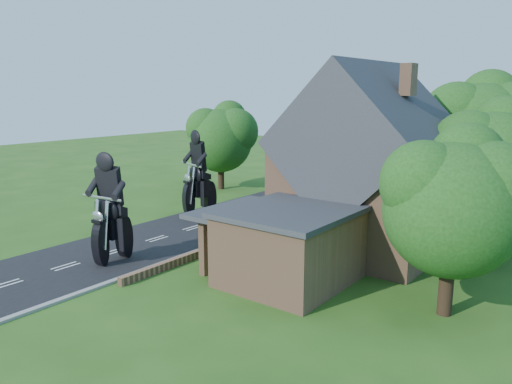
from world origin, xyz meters
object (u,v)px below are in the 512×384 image
Objects in this scene: garden_wall at (265,229)px; motorcycle_lead at (113,246)px; annex at (288,244)px; motorcycle_follow at (199,203)px; house at (367,171)px.

motorcycle_lead is at bearing -108.29° from garden_wall.
motorcycle_follow is (-11.92, 6.60, -0.86)m from annex.
garden_wall is 8.19m from annex.
motorcycle_lead is at bearing -159.09° from annex.
motorcycle_follow is at bearing -179.09° from house.
annex is 13.65m from motorcycle_follow.
annex is at bearing 169.23° from motorcycle_follow.
motorcycle_lead reaches higher than garden_wall.
house is 13.00m from motorcycle_follow.
motorcycle_lead is (-8.57, -3.27, -0.91)m from annex.
annex is 9.22m from motorcycle_lead.
motorcycle_follow is (-6.35, 0.80, 0.70)m from garden_wall.
house reaches higher than annex.
annex reaches higher than garden_wall.
motorcycle_follow is (-3.35, 9.88, 0.05)m from motorcycle_lead.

